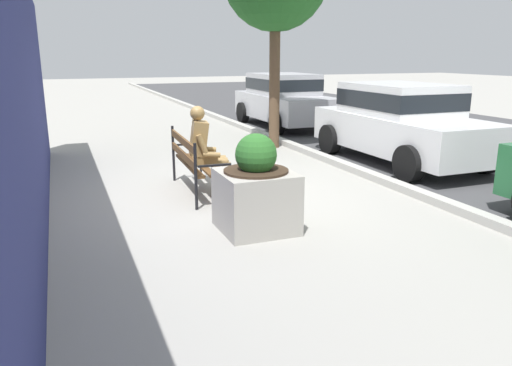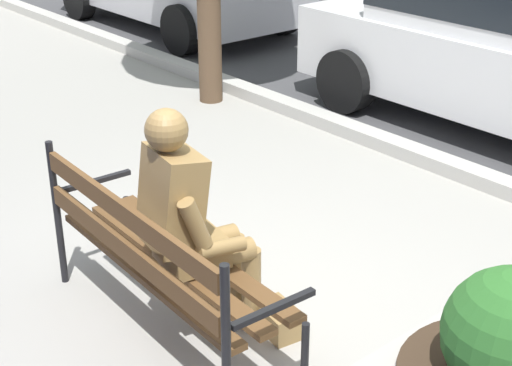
% 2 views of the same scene
% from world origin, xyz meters
% --- Properties ---
extents(ground_plane, '(80.00, 80.00, 0.00)m').
position_xyz_m(ground_plane, '(0.00, 0.00, 0.00)').
color(ground_plane, '#9E9B93').
extents(curb_stone, '(60.00, 0.20, 0.12)m').
position_xyz_m(curb_stone, '(0.00, 2.90, 0.06)').
color(curb_stone, '#B2AFA8').
rests_on(curb_stone, ground).
extents(building_wall_behind, '(12.00, 0.50, 3.08)m').
position_xyz_m(building_wall_behind, '(1.50, -2.60, 1.54)').
color(building_wall_behind, navy).
rests_on(building_wall_behind, ground).
extents(park_bench, '(1.82, 0.61, 0.95)m').
position_xyz_m(park_bench, '(-0.15, -0.22, 0.54)').
color(park_bench, brown).
rests_on(park_bench, ground).
extents(bronze_statue_seated, '(0.73, 0.79, 1.37)m').
position_xyz_m(bronze_statue_seated, '(-0.02, -0.01, 0.67)').
color(bronze_statue_seated, olive).
rests_on(bronze_statue_seated, ground).
extents(concrete_planter, '(0.88, 0.88, 1.21)m').
position_xyz_m(concrete_planter, '(1.78, 0.06, 0.49)').
color(concrete_planter, '#A8A399').
rests_on(concrete_planter, ground).
extents(parked_car_silver, '(4.10, 1.92, 1.56)m').
position_xyz_m(parked_car_silver, '(-6.36, 4.21, 0.84)').
color(parked_car_silver, '#B7B7BC').
rests_on(parked_car_silver, ground).
extents(parked_car_white, '(4.10, 1.92, 1.56)m').
position_xyz_m(parked_car_white, '(-0.85, 4.21, 0.84)').
color(parked_car_white, silver).
rests_on(parked_car_white, ground).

